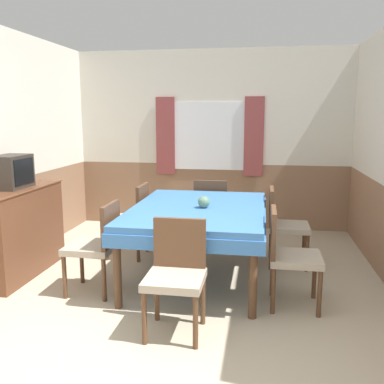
# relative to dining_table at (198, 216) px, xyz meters

# --- Properties ---
(ground_plane) EXTENTS (16.00, 16.00, 0.00)m
(ground_plane) POSITION_rel_dining_table_xyz_m (-0.13, -1.77, -0.65)
(ground_plane) COLOR tan
(wall_back) EXTENTS (4.40, 0.09, 2.60)m
(wall_back) POSITION_rel_dining_table_xyz_m (-0.13, 2.10, 0.65)
(wall_back) COLOR silver
(wall_back) RESTS_ON ground_plane
(wall_left) EXTENTS (0.05, 4.25, 2.60)m
(wall_left) POSITION_rel_dining_table_xyz_m (-2.16, 0.16, 0.65)
(wall_left) COLOR silver
(wall_left) RESTS_ON ground_plane
(dining_table) EXTENTS (1.35, 1.86, 0.75)m
(dining_table) POSITION_rel_dining_table_xyz_m (0.00, 0.00, 0.00)
(dining_table) COLOR #386BA8
(dining_table) RESTS_ON ground_plane
(chair_head_near) EXTENTS (0.44, 0.44, 0.87)m
(chair_head_near) POSITION_rel_dining_table_xyz_m (0.00, -1.13, -0.17)
(chair_head_near) COLOR brown
(chair_head_near) RESTS_ON ground_plane
(chair_right_far) EXTENTS (0.44, 0.44, 0.87)m
(chair_right_far) POSITION_rel_dining_table_xyz_m (0.88, 0.54, -0.17)
(chair_right_far) COLOR brown
(chair_right_far) RESTS_ON ground_plane
(chair_left_far) EXTENTS (0.44, 0.44, 0.87)m
(chair_left_far) POSITION_rel_dining_table_xyz_m (-0.88, 0.54, -0.17)
(chair_left_far) COLOR brown
(chair_left_far) RESTS_ON ground_plane
(chair_left_near) EXTENTS (0.44, 0.44, 0.87)m
(chair_left_near) POSITION_rel_dining_table_xyz_m (-0.88, -0.54, -0.17)
(chair_left_near) COLOR brown
(chair_left_near) RESTS_ON ground_plane
(chair_right_near) EXTENTS (0.44, 0.44, 0.87)m
(chair_right_near) POSITION_rel_dining_table_xyz_m (0.88, -0.54, -0.17)
(chair_right_near) COLOR brown
(chair_right_near) RESTS_ON ground_plane
(chair_head_window) EXTENTS (0.44, 0.44, 0.87)m
(chair_head_window) POSITION_rel_dining_table_xyz_m (0.00, 1.13, -0.17)
(chair_head_window) COLOR brown
(chair_head_window) RESTS_ON ground_plane
(sideboard) EXTENTS (0.46, 1.21, 0.93)m
(sideboard) POSITION_rel_dining_table_xyz_m (-1.89, -0.22, -0.18)
(sideboard) COLOR brown
(sideboard) RESTS_ON ground_plane
(tv) EXTENTS (0.29, 0.42, 0.34)m
(tv) POSITION_rel_dining_table_xyz_m (-1.89, -0.24, 0.45)
(tv) COLOR #2D2823
(tv) RESTS_ON sideboard
(vase) EXTENTS (0.12, 0.12, 0.12)m
(vase) POSITION_rel_dining_table_xyz_m (0.06, -0.04, 0.16)
(vase) COLOR slate
(vase) RESTS_ON dining_table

